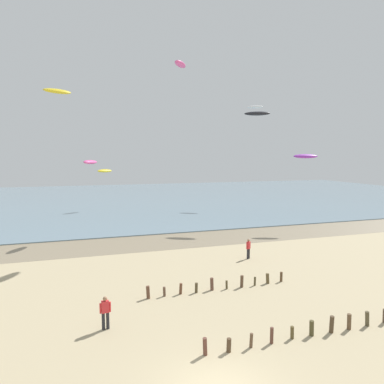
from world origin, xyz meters
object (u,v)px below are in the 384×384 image
at_px(person_mid_beach, 105,312).
at_px(kite_aloft_2, 255,107).
at_px(kite_aloft_6, 305,156).
at_px(kite_aloft_4, 90,162).
at_px(kite_aloft_0, 57,91).
at_px(kite_aloft_5, 180,64).
at_px(kite_aloft_1, 105,171).
at_px(kite_aloft_3, 257,113).
at_px(person_nearest_camera, 248,248).

bearing_deg(person_mid_beach, kite_aloft_2, 53.97).
height_order(person_mid_beach, kite_aloft_6, kite_aloft_6).
bearing_deg(kite_aloft_4, kite_aloft_6, -67.37).
relative_size(person_mid_beach, kite_aloft_6, 0.59).
xyz_separation_m(kite_aloft_0, kite_aloft_5, (11.85, -1.19, 3.12)).
distance_m(person_mid_beach, kite_aloft_6, 32.17).
bearing_deg(kite_aloft_2, kite_aloft_1, 33.38).
relative_size(kite_aloft_2, kite_aloft_3, 0.89).
bearing_deg(kite_aloft_3, person_nearest_camera, 87.00).
xyz_separation_m(person_mid_beach, kite_aloft_5, (9.01, 17.79, 17.07)).
distance_m(kite_aloft_3, kite_aloft_6, 8.45).
xyz_separation_m(person_mid_beach, kite_aloft_3, (21.08, 23.93, 13.29)).
relative_size(person_nearest_camera, person_mid_beach, 1.00).
distance_m(kite_aloft_1, kite_aloft_2, 28.79).
distance_m(kite_aloft_3, kite_aloft_5, 14.06).
xyz_separation_m(kite_aloft_0, kite_aloft_6, (27.76, -0.20, -6.16)).
distance_m(kite_aloft_2, kite_aloft_5, 30.34).
relative_size(kite_aloft_4, kite_aloft_6, 0.91).
xyz_separation_m(person_nearest_camera, kite_aloft_4, (-12.39, 12.52, 7.17)).
bearing_deg(kite_aloft_1, kite_aloft_0, -138.30).
distance_m(person_mid_beach, kite_aloft_1, 41.35).
distance_m(person_nearest_camera, kite_aloft_2, 39.35).
bearing_deg(kite_aloft_1, person_nearest_camera, -107.09).
height_order(person_mid_beach, kite_aloft_2, kite_aloft_2).
bearing_deg(kite_aloft_6, kite_aloft_4, -166.74).
bearing_deg(person_mid_beach, person_nearest_camera, 35.49).
height_order(kite_aloft_2, kite_aloft_6, kite_aloft_2).
xyz_separation_m(kite_aloft_0, kite_aloft_3, (23.92, 4.94, -0.65)).
relative_size(kite_aloft_0, kite_aloft_6, 0.92).
bearing_deg(kite_aloft_6, kite_aloft_1, 154.30).
relative_size(person_mid_beach, kite_aloft_0, 0.64).
distance_m(person_nearest_camera, kite_aloft_6, 17.73).
relative_size(kite_aloft_3, kite_aloft_4, 1.26).
bearing_deg(kite_aloft_0, kite_aloft_4, -163.13).
bearing_deg(kite_aloft_6, person_mid_beach, -123.72).
bearing_deg(kite_aloft_5, kite_aloft_1, -133.49).
xyz_separation_m(kite_aloft_1, kite_aloft_5, (6.22, -23.10, 11.63)).
bearing_deg(kite_aloft_0, kite_aloft_5, 151.28).
bearing_deg(person_nearest_camera, kite_aloft_5, 111.13).
height_order(person_nearest_camera, kite_aloft_1, kite_aloft_1).
bearing_deg(kite_aloft_5, kite_aloft_0, -64.31).
xyz_separation_m(kite_aloft_1, kite_aloft_3, (18.29, -16.97, 7.86)).
relative_size(kite_aloft_1, kite_aloft_2, 0.94).
bearing_deg(person_nearest_camera, kite_aloft_6, 38.46).
bearing_deg(kite_aloft_4, kite_aloft_1, 20.66).
distance_m(kite_aloft_4, kite_aloft_5, 13.82).
bearing_deg(kite_aloft_6, kite_aloft_3, 146.05).
bearing_deg(kite_aloft_0, kite_aloft_1, -127.38).
relative_size(person_nearest_camera, kite_aloft_1, 0.62).
distance_m(person_nearest_camera, kite_aloft_5, 19.56).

